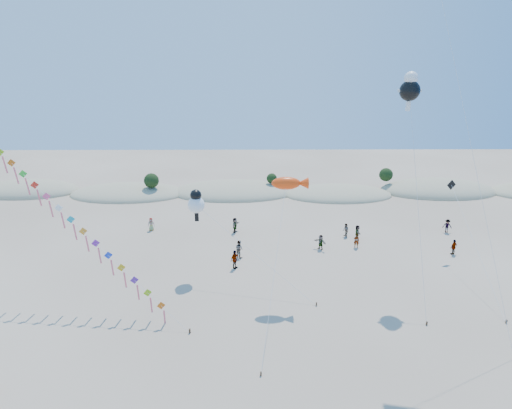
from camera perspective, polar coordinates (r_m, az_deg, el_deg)
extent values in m
ellipsoid|color=gray|center=(75.47, -28.14, 1.48)|extent=(16.00, 8.80, 3.60)
ellipsoid|color=#223D16|center=(75.23, -28.25, 2.21)|extent=(12.80, 5.76, 0.64)
ellipsoid|color=gray|center=(68.23, -16.67, 1.31)|extent=(17.60, 9.68, 3.00)
ellipsoid|color=#223D16|center=(68.00, -16.73, 1.98)|extent=(14.08, 6.34, 0.70)
ellipsoid|color=gray|center=(66.27, -3.09, 1.58)|extent=(19.00, 10.45, 3.40)
ellipsoid|color=#223D16|center=(66.00, -3.10, 2.36)|extent=(15.20, 6.84, 0.76)
ellipsoid|color=gray|center=(66.15, 10.84, 1.24)|extent=(16.40, 9.02, 2.80)
ellipsoid|color=#223D16|center=(65.93, 10.88, 1.88)|extent=(13.12, 5.90, 0.66)
ellipsoid|color=gray|center=(72.62, 23.05, 1.61)|extent=(18.00, 9.90, 3.80)
ellipsoid|color=#223D16|center=(72.36, 23.15, 2.40)|extent=(14.40, 6.48, 0.72)
sphere|color=black|center=(65.43, -13.77, 3.11)|extent=(2.20, 2.20, 2.20)
sphere|color=black|center=(65.75, 2.12, 3.49)|extent=(1.60, 1.60, 1.60)
sphere|color=black|center=(70.20, 16.94, 3.82)|extent=(2.10, 2.10, 2.10)
cube|color=#3F2D1E|center=(33.41, -8.83, -16.33)|extent=(0.12, 0.12, 0.35)
cylinder|color=silver|center=(38.60, -26.74, 1.60)|extent=(24.80, 12.11, 18.51)
cube|color=orange|center=(33.89, -12.54, -13.02)|extent=(1.23, 0.48, 1.30)
cube|color=#E05E79|center=(34.47, -12.09, -14.55)|extent=(0.19, 0.45, 1.55)
cube|color=#8DC617|center=(34.17, -14.25, -11.33)|extent=(1.23, 0.48, 1.30)
cube|color=#E05E79|center=(34.71, -13.79, -12.89)|extent=(0.19, 0.45, 1.55)
cube|color=#5E269A|center=(34.50, -15.92, -9.67)|extent=(1.23, 0.48, 1.30)
cube|color=#E05E79|center=(35.01, -15.45, -11.23)|extent=(0.19, 0.45, 1.55)
cube|color=gold|center=(34.89, -17.53, -8.03)|extent=(1.23, 0.48, 1.30)
cube|color=#E05E79|center=(35.36, -17.05, -9.60)|extent=(0.19, 0.45, 1.55)
cube|color=blue|center=(35.33, -19.09, -6.42)|extent=(1.23, 0.48, 1.30)
cube|color=#E05E79|center=(35.77, -18.61, -8.00)|extent=(0.19, 0.45, 1.55)
cube|color=purple|center=(35.82, -20.60, -4.85)|extent=(1.23, 0.48, 1.30)
cube|color=#E05E79|center=(36.23, -20.11, -6.43)|extent=(0.19, 0.45, 1.55)
cube|color=orange|center=(36.37, -22.06, -3.32)|extent=(1.23, 0.48, 1.30)
cube|color=#E05E79|center=(36.74, -21.57, -4.89)|extent=(0.19, 0.45, 1.55)
cube|color=#17A3B3|center=(36.96, -23.48, -1.84)|extent=(1.23, 0.48, 1.30)
cube|color=#E05E79|center=(37.30, -22.98, -3.40)|extent=(0.19, 0.45, 1.55)
cube|color=white|center=(37.60, -24.84, -0.40)|extent=(1.23, 0.48, 1.30)
cube|color=#E05E79|center=(37.90, -24.34, -1.95)|extent=(0.19, 0.45, 1.55)
cube|color=#FF508A|center=(38.28, -26.15, 0.99)|extent=(1.23, 0.48, 1.30)
cube|color=#E05E79|center=(38.55, -25.66, -0.55)|extent=(0.19, 0.45, 1.55)
cube|color=red|center=(39.00, -27.42, 2.32)|extent=(1.23, 0.48, 1.30)
cube|color=#E05E79|center=(39.24, -26.93, 0.81)|extent=(0.19, 0.45, 1.55)
cube|color=green|center=(39.76, -28.65, 3.61)|extent=(1.23, 0.48, 1.30)
cube|color=#E05E79|center=(39.97, -28.15, 2.11)|extent=(0.19, 0.45, 1.55)
cube|color=orange|center=(40.56, -29.83, 4.84)|extent=(1.23, 0.48, 1.30)
cube|color=#E05E79|center=(40.74, -29.33, 3.37)|extent=(0.19, 0.45, 1.55)
cube|color=#8DC617|center=(41.39, -30.97, 6.03)|extent=(1.23, 0.48, 1.30)
cube|color=#E05E79|center=(41.55, -30.47, 4.58)|extent=(0.19, 0.45, 1.55)
cube|color=#3F2D1E|center=(29.43, 0.66, -21.64)|extent=(0.10, 0.10, 0.30)
cylinder|color=silver|center=(31.53, 2.55, -8.44)|extent=(2.27, 11.14, 9.75)
ellipsoid|color=#FF410D|center=(35.05, 4.03, 2.85)|extent=(2.39, 1.05, 1.05)
cone|color=#FF410D|center=(35.18, 6.20, 2.84)|extent=(0.96, 0.96, 0.96)
cube|color=#3F2D1E|center=(36.56, 8.06, -13.02)|extent=(0.10, 0.10, 0.30)
cylinder|color=silver|center=(37.39, -0.36, -6.45)|extent=(10.43, 6.24, 6.79)
sphere|color=white|center=(39.38, -7.98, -0.04)|extent=(1.55, 1.55, 1.55)
sphere|color=black|center=(39.10, -8.04, 1.25)|extent=(1.03, 1.03, 1.03)
cube|color=black|center=(39.76, -7.91, -1.65)|extent=(0.35, 0.18, 0.80)
cube|color=#3F2D1E|center=(36.33, 21.81, -14.50)|extent=(0.10, 0.10, 0.30)
cylinder|color=silver|center=(36.54, 20.76, 0.20)|extent=(0.18, 8.69, 16.88)
sphere|color=black|center=(39.05, 19.81, 14.08)|extent=(1.70, 1.70, 1.70)
sphere|color=white|center=(39.00, 19.97, 15.56)|extent=(1.11, 1.11, 1.11)
cube|color=white|center=(39.14, 19.61, 12.26)|extent=(0.35, 0.18, 0.80)
cube|color=white|center=(38.82, 18.81, 14.16)|extent=(0.60, 0.15, 0.25)
cube|color=white|center=(39.29, 20.80, 13.99)|extent=(0.60, 0.15, 0.25)
cylinder|color=silver|center=(32.30, 27.25, 4.22)|extent=(5.45, 7.61, 24.62)
cube|color=#3F2D1E|center=(39.19, 30.41, -13.31)|extent=(0.10, 0.10, 0.30)
cylinder|color=silver|center=(43.01, 27.17, -4.78)|extent=(0.69, 13.38, 7.35)
cube|color=black|center=(47.70, 24.61, 2.39)|extent=(1.03, 0.30, 1.06)
imported|color=slate|center=(44.17, -2.27, -5.93)|extent=(1.12, 1.13, 1.85)
imported|color=slate|center=(41.88, -2.86, -7.33)|extent=(1.03, 1.16, 1.88)
imported|color=slate|center=(46.49, 8.60, -4.99)|extent=(1.41, 1.42, 1.64)
imported|color=slate|center=(49.89, 13.36, -3.62)|extent=(0.60, 1.58, 1.67)
imported|color=slate|center=(47.68, 13.25, -4.73)|extent=(0.65, 0.50, 1.57)
imported|color=slate|center=(50.27, 11.87, -3.39)|extent=(0.75, 0.88, 1.59)
imported|color=slate|center=(52.59, -13.81, -2.57)|extent=(0.85, 0.65, 1.56)
imported|color=slate|center=(49.32, 24.87, -5.17)|extent=(1.04, 0.84, 1.65)
imported|color=slate|center=(55.30, 24.14, -2.62)|extent=(1.15, 0.80, 1.62)
imported|color=slate|center=(50.52, -2.82, -2.76)|extent=(1.03, 1.75, 1.80)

